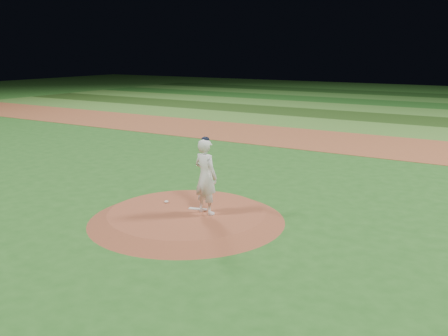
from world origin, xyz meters
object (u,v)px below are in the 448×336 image
(pitcher_on_mound, at_px, (206,176))
(pitchers_mound, at_px, (187,216))
(rosin_bag, at_px, (166,202))
(pitching_rubber, at_px, (198,209))

(pitcher_on_mound, bearing_deg, pitchers_mound, -161.60)
(rosin_bag, bearing_deg, pitching_rubber, -1.57)
(pitching_rubber, height_order, pitcher_on_mound, pitcher_on_mound)
(pitchers_mound, height_order, pitcher_on_mound, pitcher_on_mound)
(pitchers_mound, relative_size, pitcher_on_mound, 2.55)
(pitching_rubber, xyz_separation_m, pitcher_on_mound, (0.38, -0.15, 1.05))
(pitching_rubber, distance_m, rosin_bag, 1.15)
(pitchers_mound, relative_size, pitching_rubber, 10.40)
(pitchers_mound, bearing_deg, pitcher_on_mound, 18.40)
(pitchers_mound, xyz_separation_m, rosin_bag, (-1.00, 0.35, 0.16))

